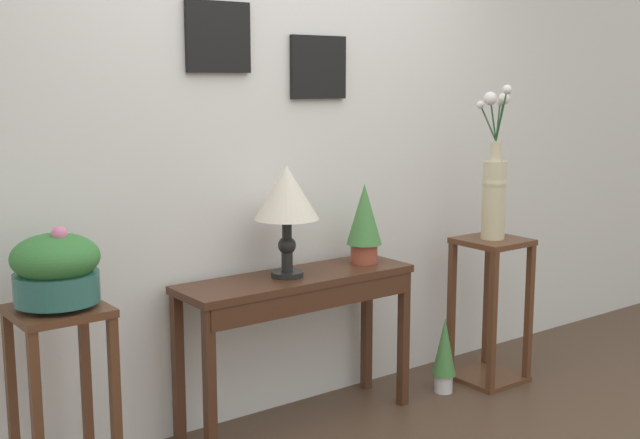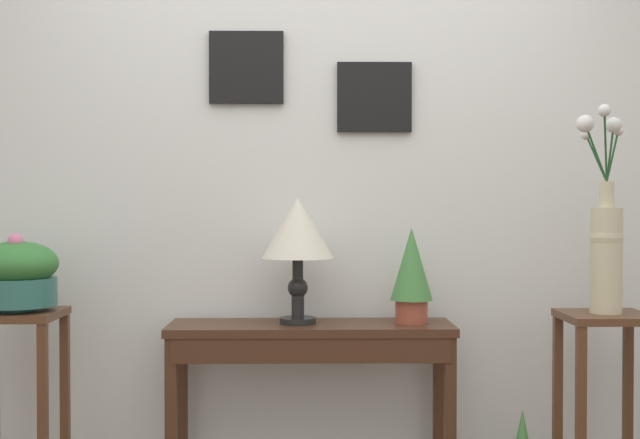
{
  "view_description": "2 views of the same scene",
  "coord_description": "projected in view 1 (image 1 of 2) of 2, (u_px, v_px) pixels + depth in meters",
  "views": [
    {
      "loc": [
        -2.19,
        -1.88,
        1.64
      ],
      "look_at": [
        0.15,
        1.23,
        0.98
      ],
      "focal_mm": 46.2,
      "sensor_mm": 36.0,
      "label": 1
    },
    {
      "loc": [
        -0.04,
        -2.27,
        1.23
      ],
      "look_at": [
        0.02,
        1.19,
        1.17
      ],
      "focal_mm": 46.99,
      "sensor_mm": 36.0,
      "label": 2
    }
  ],
  "objects": [
    {
      "name": "pedestal_stand_right",
      "position": [
        490.0,
        310.0,
        4.49
      ],
      "size": [
        0.34,
        0.34,
        0.8
      ],
      "color": "#56331E",
      "rests_on": "ground"
    },
    {
      "name": "table_lamp",
      "position": [
        287.0,
        197.0,
        3.77
      ],
      "size": [
        0.3,
        0.3,
        0.52
      ],
      "color": "black",
      "rests_on": "console_table"
    },
    {
      "name": "planter_bowl_wide_left",
      "position": [
        56.0,
        268.0,
        3.04
      ],
      "size": [
        0.33,
        0.33,
        0.31
      ],
      "color": "#2D665B",
      "rests_on": "pedestal_stand_left"
    },
    {
      "name": "pedestal_stand_left",
      "position": [
        64.0,
        409.0,
        3.13
      ],
      "size": [
        0.34,
        0.34,
        0.81
      ],
      "color": "#56331E",
      "rests_on": "ground"
    },
    {
      "name": "potted_plant_on_console",
      "position": [
        364.0,
        220.0,
        4.08
      ],
      "size": [
        0.18,
        0.18,
        0.4
      ],
      "color": "#9E4733",
      "rests_on": "console_table"
    },
    {
      "name": "console_table",
      "position": [
        299.0,
        300.0,
        3.87
      ],
      "size": [
        1.18,
        0.35,
        0.74
      ],
      "color": "#472819",
      "rests_on": "ground"
    },
    {
      "name": "back_wall_with_art",
      "position": [
        267.0,
        130.0,
        3.97
      ],
      "size": [
        9.0,
        0.13,
        2.8
      ],
      "color": "silver",
      "rests_on": "ground"
    },
    {
      "name": "potted_plant_floor",
      "position": [
        444.0,
        352.0,
        4.33
      ],
      "size": [
        0.12,
        0.12,
        0.41
      ],
      "color": "silver",
      "rests_on": "ground"
    },
    {
      "name": "flower_vase_tall_right",
      "position": [
        494.0,
        186.0,
        4.37
      ],
      "size": [
        0.21,
        0.21,
        0.82
      ],
      "color": "beige",
      "rests_on": "pedestal_stand_right"
    }
  ]
}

